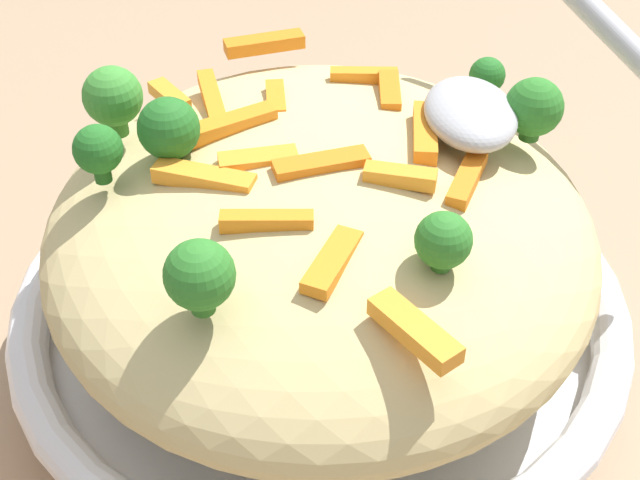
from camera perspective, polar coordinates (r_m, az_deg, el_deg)
name	(u,v)px	position (r m, az deg, el deg)	size (l,w,h in m)	color
ground_plane	(320,345)	(0.45, 0.00, -6.82)	(2.40, 2.40, 0.00)	#9E7F60
serving_bowl	(320,313)	(0.43, 0.00, -4.75)	(0.29, 0.29, 0.04)	silver
pasta_mound	(320,230)	(0.40, 0.00, 0.63)	(0.26, 0.25, 0.08)	#D1BA7A
carrot_piece_0	(204,178)	(0.37, -7.49, 3.97)	(0.04, 0.01, 0.01)	orange
carrot_piece_1	(337,261)	(0.33, 1.08, -1.39)	(0.04, 0.01, 0.01)	orange
carrot_piece_2	(322,165)	(0.37, 0.14, 4.87)	(0.04, 0.01, 0.01)	orange
carrot_piece_3	(415,330)	(0.30, 6.13, -5.80)	(0.04, 0.01, 0.01)	orange
carrot_piece_4	(212,98)	(0.42, -7.02, 9.10)	(0.04, 0.01, 0.01)	orange
carrot_piece_5	(258,155)	(0.37, -4.02, 5.47)	(0.03, 0.01, 0.01)	orange
carrot_piece_6	(170,96)	(0.43, -9.70, 9.14)	(0.03, 0.01, 0.01)	orange
carrot_piece_7	(425,133)	(0.39, 6.79, 6.87)	(0.04, 0.01, 0.01)	orange
carrot_piece_8	(267,221)	(0.34, -3.47, 1.20)	(0.04, 0.01, 0.01)	orange
carrot_piece_9	(276,99)	(0.42, -2.88, 9.06)	(0.03, 0.01, 0.01)	orange
carrot_piece_10	(390,93)	(0.42, 4.52, 9.44)	(0.03, 0.01, 0.01)	orange
carrot_piece_11	(230,125)	(0.39, -5.85, 7.42)	(0.04, 0.01, 0.01)	orange
carrot_piece_12	(467,179)	(0.37, 9.48, 3.92)	(0.04, 0.01, 0.01)	orange
carrot_piece_13	(364,75)	(0.44, 2.85, 10.58)	(0.03, 0.01, 0.01)	orange
carrot_piece_14	(264,43)	(0.47, -3.62, 12.56)	(0.04, 0.01, 0.01)	orange
carrot_piece_15	(400,176)	(0.36, 5.20, 4.12)	(0.03, 0.01, 0.01)	orange
broccoli_floret_0	(169,129)	(0.38, -9.74, 7.07)	(0.03, 0.03, 0.03)	#205B1C
broccoli_floret_1	(443,241)	(0.32, 7.97, -0.05)	(0.02, 0.02, 0.02)	#296820
broccoli_floret_2	(113,97)	(0.40, -13.24, 8.96)	(0.03, 0.03, 0.03)	#377928
broccoli_floret_3	(200,276)	(0.30, -7.78, -2.31)	(0.03, 0.03, 0.03)	#296820
broccoli_floret_4	(487,76)	(0.43, 10.74, 10.38)	(0.02, 0.02, 0.02)	#205B1C
broccoli_floret_5	(98,150)	(0.37, -14.14, 5.66)	(0.02, 0.02, 0.03)	#205B1C
broccoli_floret_6	(534,108)	(0.40, 13.65, 8.30)	(0.03, 0.03, 0.03)	#296820
serving_spoon	(514,76)	(0.40, 12.42, 10.33)	(0.13, 0.13, 0.07)	#B7B7BC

